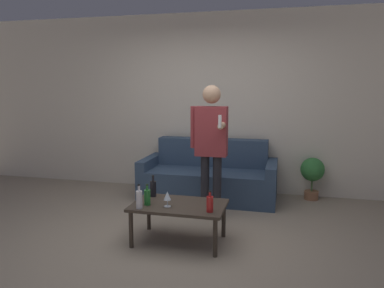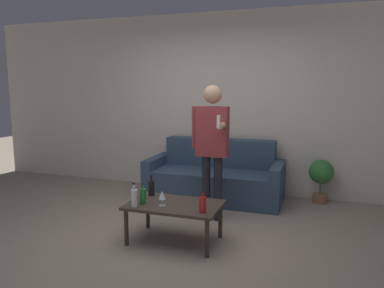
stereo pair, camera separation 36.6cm
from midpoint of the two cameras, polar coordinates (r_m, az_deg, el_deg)
ground_plane at (r=3.99m, az=-1.89°, el=-15.02°), size 16.00×16.00×0.00m
wall_back at (r=5.76m, az=5.84°, el=6.17°), size 8.00×0.06×2.70m
couch at (r=5.45m, az=5.50°, el=-5.18°), size 1.92×0.85×0.84m
coffee_table at (r=3.92m, az=0.01°, el=-9.72°), size 0.96×0.60×0.41m
bottle_orange at (r=3.64m, az=4.56°, el=-9.12°), size 0.07×0.07×0.21m
bottle_green at (r=4.17m, az=-3.70°, el=-6.62°), size 0.07×0.07×0.24m
bottle_dark at (r=3.90m, az=-4.78°, el=-7.86°), size 0.07×0.07×0.22m
bottle_yellow at (r=3.80m, az=-6.08°, el=-8.14°), size 0.06×0.06×0.25m
wine_glass_near at (r=3.81m, az=-1.80°, el=-7.88°), size 0.08×0.08×0.16m
person_standing_front at (r=4.44m, az=5.41°, el=0.51°), size 0.44×0.41×1.63m
potted_plant at (r=5.55m, az=20.90°, el=-4.42°), size 0.34×0.34×0.61m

